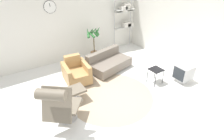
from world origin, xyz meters
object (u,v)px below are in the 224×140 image
ottoman (75,92)px  side_table (156,71)px  lounge_chair (59,103)px  shelf_unit (126,17)px  potted_plant (94,44)px  couch_low (109,63)px  crt_television (183,73)px  armchair_red (76,73)px

ottoman → side_table: 2.48m
lounge_chair → shelf_unit: bearing=76.8°
ottoman → lounge_chair: bearing=-130.1°
ottoman → potted_plant: (1.67, 1.95, 0.34)m
potted_plant → shelf_unit: shelf_unit is taller
ottoman → couch_low: couch_low is taller
couch_low → side_table: size_ratio=3.39×
ottoman → shelf_unit: bearing=33.6°
side_table → crt_television: crt_television is taller
ottoman → shelf_unit: shelf_unit is taller
side_table → shelf_unit: 3.19m
ottoman → crt_television: crt_television is taller
lounge_chair → crt_television: lounge_chair is taller
lounge_chair → side_table: size_ratio=2.54×
ottoman → shelf_unit: (3.43, 2.28, 1.10)m
lounge_chair → ottoman: (0.63, 0.75, -0.45)m
armchair_red → side_table: (1.99, -1.45, 0.13)m
couch_low → shelf_unit: 2.45m
ottoman → potted_plant: bearing=49.5°
lounge_chair → couch_low: lounge_chair is taller
side_table → ottoman: bearing=166.3°
ottoman → armchair_red: bearing=64.1°
crt_television → potted_plant: (-1.52, 2.98, 0.32)m
armchair_red → side_table: bearing=149.9°
potted_plant → lounge_chair: bearing=-130.4°
armchair_red → couch_low: 1.29m
lounge_chair → side_table: bearing=43.1°
ottoman → crt_television: (3.19, -1.03, 0.02)m
couch_low → side_table: couch_low is taller
couch_low → shelf_unit: shelf_unit is taller
side_table → shelf_unit: bearing=70.4°
lounge_chair → side_table: lounge_chair is taller
armchair_red → potted_plant: 1.70m
lounge_chair → potted_plant: size_ratio=0.91×
armchair_red → crt_television: 3.35m
lounge_chair → side_table: (3.04, 0.16, -0.31)m
lounge_chair → armchair_red: lounge_chair is taller
couch_low → side_table: (0.71, -1.56, 0.18)m
ottoman → shelf_unit: 4.26m
armchair_red → crt_television: bearing=151.8°
side_table → potted_plant: 2.65m
lounge_chair → ottoman: lounge_chair is taller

